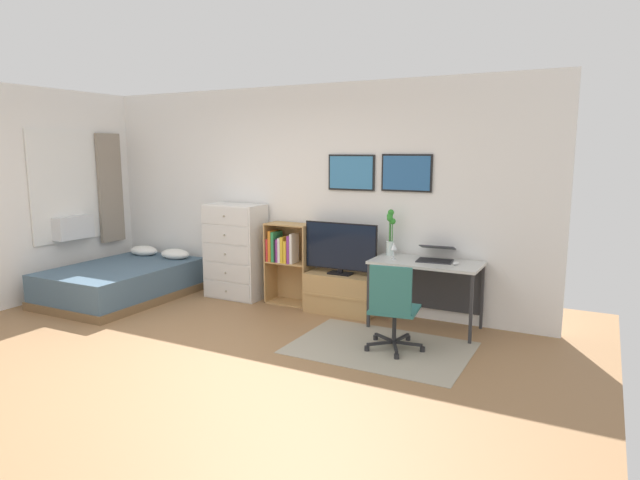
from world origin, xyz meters
name	(u,v)px	position (x,y,z in m)	size (l,w,h in m)	color
ground_plane	(171,365)	(0.00, 0.00, 0.00)	(7.20, 7.20, 0.00)	#936B44
wall_back_with_posters	(304,196)	(0.01, 2.43, 1.35)	(6.12, 0.09, 2.70)	white
area_rug	(380,347)	(1.51, 1.28, 0.00)	(1.70, 1.20, 0.01)	#9E937F
bed	(123,281)	(-2.14, 1.42, 0.22)	(1.35, 1.92, 0.56)	brown
dresser	(235,251)	(-0.87, 2.15, 0.61)	(0.76, 0.46, 1.23)	silver
bookshelf	(287,257)	(-0.12, 2.21, 0.60)	(0.58, 0.30, 1.02)	tan
tv_stand	(341,293)	(0.66, 2.17, 0.24)	(0.83, 0.41, 0.47)	tan
television	(340,248)	(0.66, 2.15, 0.78)	(0.92, 0.16, 0.61)	black
desk	(428,272)	(1.71, 2.15, 0.60)	(1.16, 0.59, 0.74)	silver
office_chair	(393,306)	(1.65, 1.25, 0.46)	(0.57, 0.58, 0.86)	#232326
laptop	(436,254)	(1.78, 2.19, 0.80)	(0.41, 0.44, 0.16)	#333338
computer_mouse	(456,263)	(2.03, 2.05, 0.76)	(0.06, 0.10, 0.03)	silver
bamboo_vase	(390,232)	(1.24, 2.24, 1.00)	(0.10, 0.09, 0.52)	silver
wine_glass	(394,247)	(1.36, 2.02, 0.87)	(0.07, 0.07, 0.18)	silver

